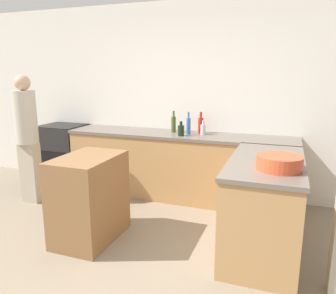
% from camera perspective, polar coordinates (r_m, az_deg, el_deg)
% --- Properties ---
extents(ground_plane, '(14.00, 14.00, 0.00)m').
position_cam_1_polar(ground_plane, '(3.00, -12.36, -22.64)').
color(ground_plane, gray).
extents(wall_back, '(8.00, 0.06, 2.70)m').
position_cam_1_polar(wall_back, '(4.75, 3.20, 8.21)').
color(wall_back, white).
rests_on(wall_back, ground_plane).
extents(counter_back, '(3.15, 0.65, 0.92)m').
position_cam_1_polar(counter_back, '(4.59, 1.82, -3.25)').
color(counter_back, tan).
rests_on(counter_back, ground_plane).
extents(counter_peninsula, '(0.69, 1.46, 0.92)m').
position_cam_1_polar(counter_peninsula, '(3.41, 16.34, -9.56)').
color(counter_peninsula, tan).
rests_on(counter_peninsula, ground_plane).
extents(range_oven, '(0.70, 0.63, 0.93)m').
position_cam_1_polar(range_oven, '(5.48, -17.69, -1.17)').
color(range_oven, black).
rests_on(range_oven, ground_plane).
extents(island_table, '(0.53, 0.79, 0.90)m').
position_cam_1_polar(island_table, '(3.55, -13.52, -8.67)').
color(island_table, brown).
rests_on(island_table, ground_plane).
extents(mixing_bowl, '(0.39, 0.39, 0.12)m').
position_cam_1_polar(mixing_bowl, '(2.96, 18.81, -2.58)').
color(mixing_bowl, '#DB512D').
rests_on(mixing_bowl, counter_peninsula).
extents(wine_bottle_dark, '(0.08, 0.08, 0.19)m').
position_cam_1_polar(wine_bottle_dark, '(4.31, 2.27, 2.96)').
color(wine_bottle_dark, black).
rests_on(wine_bottle_dark, counter_back).
extents(vinegar_bottle_clear, '(0.07, 0.07, 0.19)m').
position_cam_1_polar(vinegar_bottle_clear, '(4.42, 6.12, 3.13)').
color(vinegar_bottle_clear, silver).
rests_on(vinegar_bottle_clear, counter_back).
extents(hot_sauce_bottle, '(0.07, 0.07, 0.29)m').
position_cam_1_polar(hot_sauce_bottle, '(4.53, 5.72, 3.89)').
color(hot_sauce_bottle, red).
rests_on(hot_sauce_bottle, counter_back).
extents(water_bottle_blue, '(0.06, 0.06, 0.30)m').
position_cam_1_polar(water_bottle_blue, '(4.43, 3.58, 3.77)').
color(water_bottle_blue, '#386BB7').
rests_on(water_bottle_blue, counter_back).
extents(olive_oil_bottle, '(0.06, 0.06, 0.30)m').
position_cam_1_polar(olive_oil_bottle, '(4.56, 0.97, 4.07)').
color(olive_oil_bottle, '#475B1E').
rests_on(olive_oil_bottle, counter_back).
extents(person_by_range, '(0.28, 0.28, 1.71)m').
position_cam_1_polar(person_by_range, '(4.70, -23.32, 2.13)').
color(person_by_range, '#ADA38E').
rests_on(person_by_range, ground_plane).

